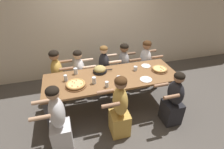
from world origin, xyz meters
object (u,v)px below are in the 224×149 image
object	(u,v)px
empty_plate_b	(146,66)
diner_far_left	(58,77)
pizza_board_second	(76,85)
diner_far_center	(104,71)
drinking_glass_a	(66,78)
diner_far_right	(145,65)
drinking_glass_c	(94,81)
diner_near_right	(174,101)
pizza_board_main	(160,69)
skillet_bowl	(100,70)
diner_near_left	(59,121)
drinking_glass_b	(76,71)
empty_plate_a	(146,79)
drinking_glass_e	(119,80)
cocktail_glass_blue	(135,69)
diner_far_midright	(124,68)
diner_near_center	(120,109)
drinking_glass_d	(107,85)

from	to	relation	value
empty_plate_b	diner_far_left	world-z (taller)	diner_far_left
pizza_board_second	diner_far_center	bearing A→B (deg)	48.34
drinking_glass_a	diner_far_right	distance (m)	1.98
drinking_glass_c	diner_far_right	world-z (taller)	diner_far_right
diner_near_right	pizza_board_main	bearing A→B (deg)	-1.51
skillet_bowl	diner_near_left	bearing A→B (deg)	-133.82
drinking_glass_b	diner_far_center	bearing A→B (deg)	29.01
diner_far_left	empty_plate_b	bearing A→B (deg)	76.19
empty_plate_b	drinking_glass_a	world-z (taller)	drinking_glass_a
empty_plate_a	drinking_glass_a	bearing A→B (deg)	165.63
drinking_glass_c	drinking_glass_e	world-z (taller)	drinking_glass_c
pizza_board_second	diner_near_left	distance (m)	0.69
empty_plate_b	diner_far_center	bearing A→B (deg)	150.75
drinking_glass_c	diner_near_right	xyz separation A→B (m)	(1.35, -0.54, -0.34)
cocktail_glass_blue	empty_plate_a	bearing A→B (deg)	-81.36
pizza_board_second	drinking_glass_a	bearing A→B (deg)	125.43
cocktail_glass_blue	diner_far_left	xyz separation A→B (m)	(-1.56, 0.55, -0.28)
diner_near_left	empty_plate_a	bearing A→B (deg)	-76.48
drinking_glass_a	diner_far_midright	size ratio (longest dim) A/B	0.10
drinking_glass_a	drinking_glass_e	bearing A→B (deg)	-17.87
diner_far_right	diner_far_left	bearing A→B (deg)	-90.00
drinking_glass_e	diner_near_center	size ratio (longest dim) A/B	0.10
drinking_glass_b	drinking_glass_e	distance (m)	0.88
drinking_glass_e	diner_near_left	distance (m)	1.24
cocktail_glass_blue	drinking_glass_e	xyz separation A→B (m)	(-0.46, -0.31, 0.01)
empty_plate_a	diner_far_right	size ratio (longest dim) A/B	0.19
drinking_glass_a	drinking_glass_b	bearing A→B (deg)	44.67
pizza_board_main	empty_plate_b	distance (m)	0.30
pizza_board_second	empty_plate_b	bearing A→B (deg)	12.60
diner_near_right	diner_far_midright	world-z (taller)	diner_far_midright
empty_plate_b	diner_near_center	world-z (taller)	diner_near_center
pizza_board_second	cocktail_glass_blue	xyz separation A→B (m)	(1.23, 0.24, 0.01)
pizza_board_second	drinking_glass_d	size ratio (longest dim) A/B	3.53
drinking_glass_c	diner_far_midright	world-z (taller)	diner_far_midright
diner_far_center	diner_near_right	bearing A→B (deg)	36.45
diner_far_left	diner_near_center	world-z (taller)	diner_near_center
pizza_board_main	drinking_glass_a	size ratio (longest dim) A/B	2.84
diner_far_right	diner_far_midright	bearing A→B (deg)	-90.00
diner_near_center	diner_far_left	bearing A→B (deg)	36.38
diner_far_left	diner_near_left	size ratio (longest dim) A/B	0.98
drinking_glass_e	diner_far_midright	distance (m)	1.00
skillet_bowl	empty_plate_b	distance (m)	1.00
cocktail_glass_blue	diner_near_center	xyz separation A→B (m)	(-0.58, -0.78, -0.27)
diner_far_midright	diner_far_left	xyz separation A→B (m)	(-1.50, 0.00, 0.01)
empty_plate_a	drinking_glass_b	world-z (taller)	drinking_glass_b
drinking_glass_a	diner_far_left	size ratio (longest dim) A/B	0.10
diner_far_midright	pizza_board_second	bearing A→B (deg)	-56.06
diner_near_right	skillet_bowl	bearing A→B (deg)	52.58
diner_near_center	empty_plate_b	bearing A→B (deg)	-44.55
skillet_bowl	diner_far_left	bearing A→B (deg)	152.85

